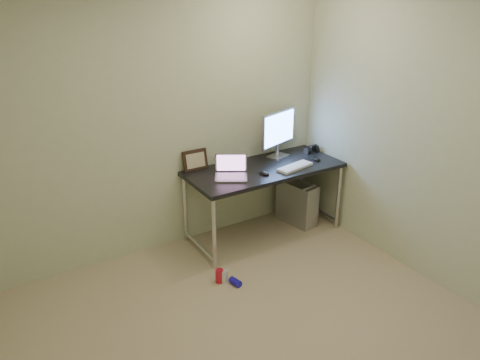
% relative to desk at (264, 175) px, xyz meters
% --- Properties ---
extents(floor, '(3.50, 3.50, 0.00)m').
position_rel_desk_xyz_m(floor, '(-0.94, -1.41, -0.67)').
color(floor, tan).
rests_on(floor, ground).
extents(wall_back, '(3.50, 0.02, 2.50)m').
position_rel_desk_xyz_m(wall_back, '(-0.94, 0.34, 0.58)').
color(wall_back, beige).
rests_on(wall_back, ground).
extents(wall_right, '(0.02, 3.50, 2.50)m').
position_rel_desk_xyz_m(wall_right, '(0.81, -1.41, 0.58)').
color(wall_right, beige).
rests_on(wall_right, ground).
extents(desk, '(1.57, 0.69, 0.75)m').
position_rel_desk_xyz_m(desk, '(0.00, 0.00, 0.00)').
color(desk, black).
rests_on(desk, ground).
extents(tower_computer, '(0.27, 0.48, 0.50)m').
position_rel_desk_xyz_m(tower_computer, '(0.46, 0.02, -0.43)').
color(tower_computer, '#ACACB0').
rests_on(tower_computer, ground).
extents(cable_a, '(0.01, 0.16, 0.69)m').
position_rel_desk_xyz_m(cable_a, '(0.41, 0.29, -0.27)').
color(cable_a, black).
rests_on(cable_a, ground).
extents(cable_b, '(0.02, 0.11, 0.71)m').
position_rel_desk_xyz_m(cable_b, '(0.50, 0.27, -0.29)').
color(cable_b, black).
rests_on(cable_b, ground).
extents(can_red, '(0.07, 0.07, 0.13)m').
position_rel_desk_xyz_m(can_red, '(-0.82, -0.52, -0.61)').
color(can_red, red).
rests_on(can_red, ground).
extents(can_white, '(0.07, 0.07, 0.11)m').
position_rel_desk_xyz_m(can_white, '(-0.78, -0.54, -0.61)').
color(can_white, silver).
rests_on(can_white, ground).
extents(can_blue, '(0.08, 0.12, 0.06)m').
position_rel_desk_xyz_m(can_blue, '(-0.72, -0.63, -0.64)').
color(can_blue, '#1C12C7').
rests_on(can_blue, ground).
extents(laptop, '(0.39, 0.37, 0.21)m').
position_rel_desk_xyz_m(laptop, '(-0.40, -0.03, 0.13)').
color(laptop, silver).
rests_on(laptop, desk).
extents(monitor, '(0.51, 0.21, 0.49)m').
position_rel_desk_xyz_m(monitor, '(0.29, 0.18, 0.37)').
color(monitor, silver).
rests_on(monitor, desk).
extents(keyboard, '(0.41, 0.21, 0.02)m').
position_rel_desk_xyz_m(keyboard, '(0.25, -0.17, 0.09)').
color(keyboard, white).
rests_on(keyboard, desk).
extents(mouse_right, '(0.10, 0.13, 0.04)m').
position_rel_desk_xyz_m(mouse_right, '(0.58, -0.11, 0.10)').
color(mouse_right, black).
rests_on(mouse_right, desk).
extents(mouse_left, '(0.10, 0.13, 0.04)m').
position_rel_desk_xyz_m(mouse_left, '(-0.11, -0.15, 0.10)').
color(mouse_left, black).
rests_on(mouse_left, desk).
extents(headphones, '(0.15, 0.09, 0.10)m').
position_rel_desk_xyz_m(headphones, '(0.69, 0.11, 0.11)').
color(headphones, black).
rests_on(headphones, desk).
extents(picture_frame, '(0.25, 0.07, 0.20)m').
position_rel_desk_xyz_m(picture_frame, '(-0.61, 0.30, 0.18)').
color(picture_frame, black).
rests_on(picture_frame, desk).
extents(webcam, '(0.05, 0.04, 0.12)m').
position_rel_desk_xyz_m(webcam, '(-0.39, 0.28, 0.17)').
color(webcam, silver).
rests_on(webcam, desk).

